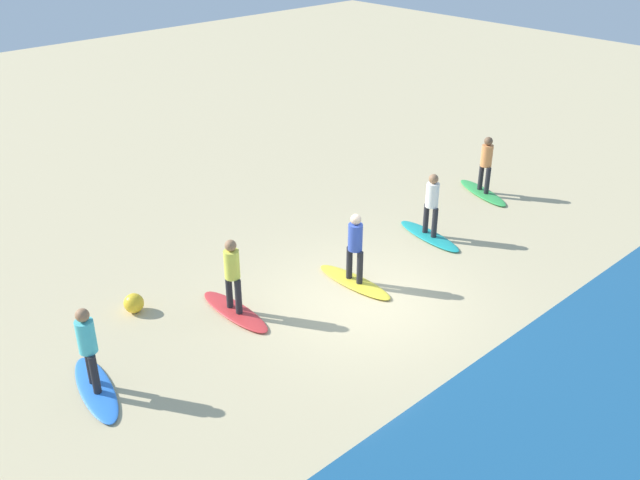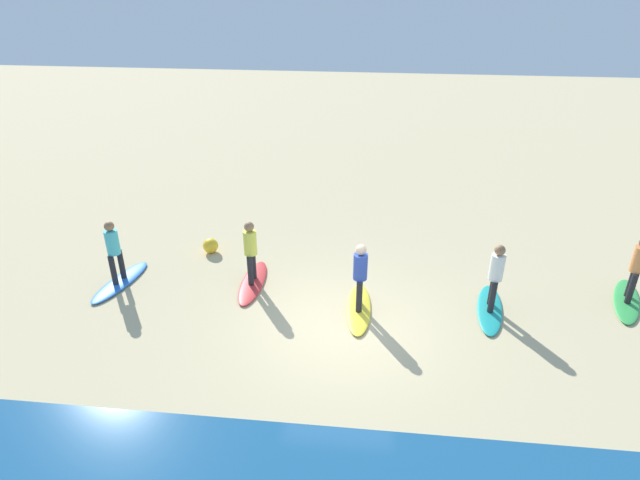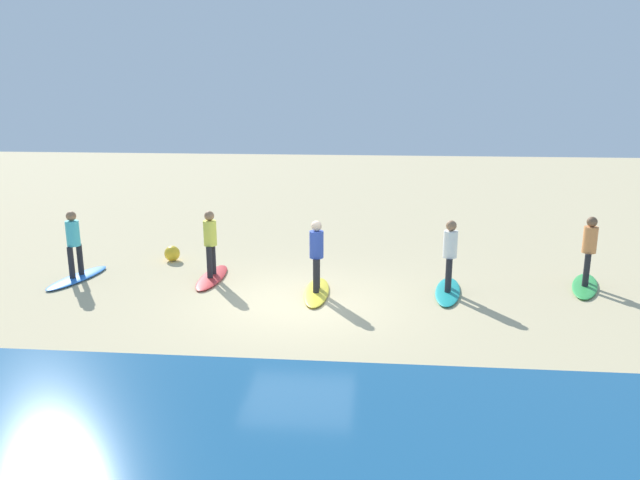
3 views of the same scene
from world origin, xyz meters
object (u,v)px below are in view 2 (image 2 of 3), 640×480
(beach_ball, at_px, (211,246))
(surfboard_green, at_px, (626,301))
(surfboard_teal, at_px, (490,309))
(surfer_yellow, at_px, (360,272))
(surfboard_red, at_px, (253,282))
(surfer_teal, at_px, (496,273))
(surfboard_yellow, at_px, (359,309))
(surfer_green, at_px, (638,265))
(surfer_blue, at_px, (113,247))
(surfboard_blue, at_px, (120,282))
(surfer_red, at_px, (250,248))

(beach_ball, bearing_deg, surfboard_green, 172.75)
(surfboard_teal, bearing_deg, surfer_yellow, -75.40)
(surfer_yellow, xyz_separation_m, surfboard_red, (2.70, -0.86, -0.99))
(surfer_teal, height_order, surfboard_yellow, surfer_teal)
(surfer_green, height_order, surfboard_teal, surfer_green)
(surfboard_red, xyz_separation_m, surfer_blue, (3.33, 0.33, 0.99))
(surfboard_teal, relative_size, surfboard_red, 1.00)
(surfboard_green, height_order, beach_ball, beach_ball)
(surfer_teal, relative_size, surfboard_blue, 0.78)
(surfboard_green, height_order, surfboard_red, same)
(surfer_teal, height_order, surfer_blue, same)
(surfboard_green, relative_size, surfer_teal, 1.28)
(surfer_teal, relative_size, beach_ball, 3.87)
(surfboard_red, bearing_deg, surfer_green, 91.30)
(surfboard_blue, xyz_separation_m, surfer_blue, (-0.00, 0.00, 0.99))
(surfboard_red, bearing_deg, surfer_red, -179.65)
(surfer_green, xyz_separation_m, surfer_blue, (12.35, 0.48, 0.00))
(surfboard_red, xyz_separation_m, surfer_red, (0.00, -0.00, 0.99))
(surfer_teal, relative_size, surfer_yellow, 1.00)
(surfer_yellow, bearing_deg, surfer_green, -170.96)
(beach_ball, bearing_deg, surfboard_teal, 164.23)
(surfboard_green, relative_size, surfer_red, 1.28)
(surfer_green, height_order, surfboard_blue, surfer_green)
(surfboard_teal, relative_size, surfer_yellow, 1.28)
(surfboard_teal, bearing_deg, surfboard_red, -86.66)
(surfer_red, distance_m, surfer_blue, 3.34)
(surfer_green, bearing_deg, surfboard_red, 0.95)
(surfboard_teal, xyz_separation_m, surfboard_blue, (9.05, -0.22, 0.00))
(surfer_teal, xyz_separation_m, beach_ball, (7.24, -2.04, -0.83))
(surfboard_blue, bearing_deg, surfboard_teal, 101.54)
(surfer_teal, xyz_separation_m, surfboard_blue, (9.05, -0.22, -0.99))
(surfboard_blue, height_order, beach_ball, beach_ball)
(surfboard_blue, bearing_deg, surfer_red, 108.67)
(surfboard_yellow, bearing_deg, surfer_green, 97.88)
(surfboard_green, bearing_deg, surfer_teal, -58.12)
(surfboard_teal, height_order, beach_ball, beach_ball)
(surfer_green, bearing_deg, surfboard_yellow, 9.04)
(surfboard_red, bearing_deg, surfboard_yellow, 72.72)
(surfboard_red, distance_m, surfer_blue, 3.49)
(surfer_red, bearing_deg, surfboard_red, 90.00)
(surfer_teal, bearing_deg, surfboard_blue, -1.39)
(surfboard_red, distance_m, beach_ball, 2.13)
(surfboard_green, relative_size, surfer_blue, 1.28)
(surfer_green, distance_m, beach_ball, 10.66)
(beach_ball, bearing_deg, surfboard_yellow, 150.86)
(surfer_green, height_order, surfer_teal, same)
(surfer_green, relative_size, surfboard_teal, 0.78)
(surfer_yellow, xyz_separation_m, beach_ball, (4.21, -2.35, -0.83))
(surfboard_yellow, height_order, beach_ball, beach_ball)
(surfer_teal, xyz_separation_m, surfer_yellow, (3.03, 0.30, 0.00))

